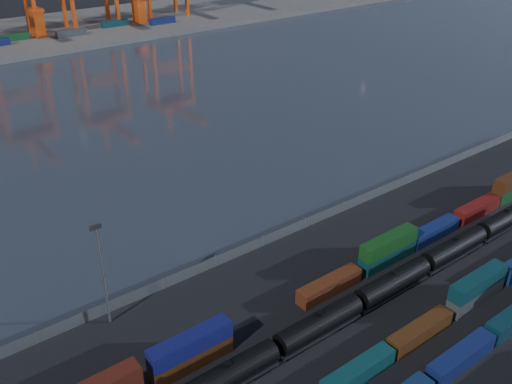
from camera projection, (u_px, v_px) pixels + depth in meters
ground at (384, 333)px, 81.27m from camera, size 700.00×700.00×0.00m
harbor_water at (88, 120)px, 154.53m from camera, size 700.00×700.00×0.00m
container_row_south at (422, 383)px, 70.51m from camera, size 139.08×2.43×5.18m
container_row_north at (253, 321)px, 80.21m from camera, size 140.91×2.42×5.15m
tanker_string at (319, 325)px, 79.46m from camera, size 107.78×3.18×4.54m
waterfront_fence at (263, 241)px, 100.33m from camera, size 160.12×0.12×2.20m
yard_light_mast at (102, 270)px, 78.93m from camera, size 1.60×0.40×16.60m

